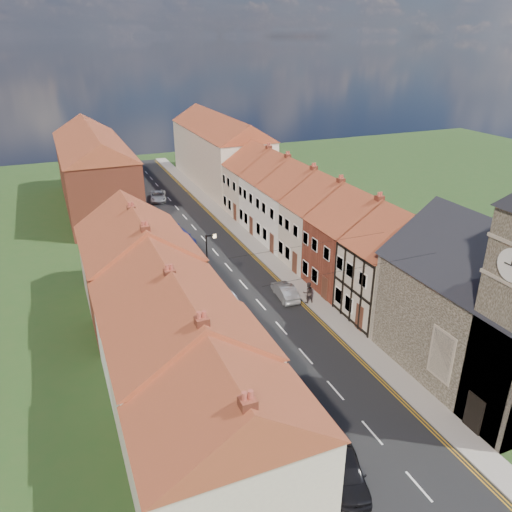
# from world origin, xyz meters

# --- Properties ---
(ground) EXTENTS (160.00, 160.00, 0.00)m
(ground) POSITION_xyz_m (0.00, 0.00, 0.00)
(ground) COLOR #2A3F1B
(ground) RESTS_ON ground
(road) EXTENTS (7.00, 90.00, 0.02)m
(road) POSITION_xyz_m (0.00, 30.00, 0.01)
(road) COLOR black
(road) RESTS_ON ground
(pavement_left) EXTENTS (1.80, 90.00, 0.12)m
(pavement_left) POSITION_xyz_m (-4.40, 30.00, 0.06)
(pavement_left) COLOR #9C958E
(pavement_left) RESTS_ON ground
(pavement_right) EXTENTS (1.80, 90.00, 0.12)m
(pavement_right) POSITION_xyz_m (4.40, 30.00, 0.06)
(pavement_right) COLOR #9C958E
(pavement_right) RESTS_ON ground
(church) EXTENTS (11.25, 14.25, 15.20)m
(church) POSITION_xyz_m (9.36, 3.32, 5.88)
(church) COLOR #302C21
(church) RESTS_ON ground
(cottage_r_tudor) EXTENTS (8.30, 5.20, 9.00)m
(cottage_r_tudor) POSITION_xyz_m (9.27, 12.70, 4.47)
(cottage_r_tudor) COLOR #BDB09F
(cottage_r_tudor) RESTS_ON ground
(cottage_r_white_near) EXTENTS (8.30, 6.00, 9.00)m
(cottage_r_white_near) POSITION_xyz_m (9.30, 18.10, 4.47)
(cottage_r_white_near) COLOR #96402B
(cottage_r_white_near) RESTS_ON ground
(cottage_r_cream_mid) EXTENTS (8.30, 5.20, 9.00)m
(cottage_r_cream_mid) POSITION_xyz_m (9.30, 23.50, 4.48)
(cottage_r_cream_mid) COLOR #BDB09F
(cottage_r_cream_mid) RESTS_ON ground
(cottage_r_pink) EXTENTS (8.30, 6.00, 9.00)m
(cottage_r_pink) POSITION_xyz_m (9.30, 28.90, 4.47)
(cottage_r_pink) COLOR white
(cottage_r_pink) RESTS_ON ground
(cottage_r_white_far) EXTENTS (8.30, 5.20, 9.00)m
(cottage_r_white_far) POSITION_xyz_m (9.30, 34.30, 4.48)
(cottage_r_white_far) COLOR white
(cottage_r_white_far) RESTS_ON ground
(cottage_r_cream_far) EXTENTS (8.30, 6.00, 9.00)m
(cottage_r_cream_far) POSITION_xyz_m (9.30, 39.70, 4.47)
(cottage_r_cream_far) COLOR #BDB09F
(cottage_r_cream_far) RESTS_ON ground
(cottage_l_brick_near) EXTENTS (8.30, 5.70, 8.80)m
(cottage_l_brick_near) POSITION_xyz_m (-9.30, -0.25, 4.37)
(cottage_l_brick_near) COLOR #BDB09F
(cottage_l_brick_near) RESTS_ON ground
(cottage_l_cream) EXTENTS (8.30, 6.30, 9.10)m
(cottage_l_cream) POSITION_xyz_m (-9.30, 5.55, 4.52)
(cottage_l_cream) COLOR #BDB09F
(cottage_l_cream) RESTS_ON ground
(cottage_l_white) EXTENTS (8.30, 6.90, 8.80)m
(cottage_l_white) POSITION_xyz_m (-9.30, 11.95, 4.37)
(cottage_l_white) COLOR white
(cottage_l_white) RESTS_ON ground
(cottage_l_brick_mid) EXTENTS (8.30, 5.70, 9.10)m
(cottage_l_brick_mid) POSITION_xyz_m (-9.30, 18.05, 4.53)
(cottage_l_brick_mid) COLOR #96402B
(cottage_l_brick_mid) RESTS_ON ground
(cottage_l_pink) EXTENTS (8.30, 6.30, 8.80)m
(cottage_l_pink) POSITION_xyz_m (-9.30, 23.85, 4.37)
(cottage_l_pink) COLOR #B0928B
(cottage_l_pink) RESTS_ON ground
(block_right_far) EXTENTS (8.30, 24.20, 10.50)m
(block_right_far) POSITION_xyz_m (9.30, 55.00, 5.29)
(block_right_far) COLOR #BDB09F
(block_right_far) RESTS_ON ground
(block_left_far) EXTENTS (8.30, 24.20, 10.50)m
(block_left_far) POSITION_xyz_m (-9.30, 50.00, 5.29)
(block_left_far) COLOR #96402B
(block_left_far) RESTS_ON ground
(lamppost) EXTENTS (0.88, 0.15, 6.00)m
(lamppost) POSITION_xyz_m (-3.81, 20.00, 3.54)
(lamppost) COLOR black
(lamppost) RESTS_ON pavement_left
(car_near) EXTENTS (2.78, 4.41, 1.40)m
(car_near) POSITION_xyz_m (-3.20, -0.36, 0.70)
(car_near) COLOR black
(car_near) RESTS_ON ground
(car_mid) EXTENTS (2.32, 4.69, 1.48)m
(car_mid) POSITION_xyz_m (-3.05, 18.10, 0.74)
(car_mid) COLOR #B9BAC2
(car_mid) RESTS_ON ground
(car_far) EXTENTS (2.73, 5.08, 1.40)m
(car_far) POSITION_xyz_m (-2.59, 34.00, 0.70)
(car_far) COLOR navy
(car_far) RESTS_ON ground
(car_distant) EXTENTS (2.95, 4.81, 1.24)m
(car_distant) POSITION_xyz_m (-1.52, 50.00, 0.62)
(car_distant) COLOR #A6A7AD
(car_distant) RESTS_ON ground
(pedestrian_left) EXTENTS (0.77, 0.59, 1.89)m
(pedestrian_left) POSITION_xyz_m (-4.34, 10.25, 1.07)
(pedestrian_left) COLOR #222328
(pedestrian_left) RESTS_ON pavement_left
(pedestrian_right) EXTENTS (0.96, 0.78, 1.85)m
(pedestrian_right) POSITION_xyz_m (3.70, 16.65, 1.05)
(pedestrian_right) COLOR #2B2423
(pedestrian_right) RESTS_ON pavement_right
(car_mid_b) EXTENTS (1.65, 3.92, 1.26)m
(car_mid_b) POSITION_xyz_m (2.39, 18.28, 0.63)
(car_mid_b) COLOR #9A9EA1
(car_mid_b) RESTS_ON ground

